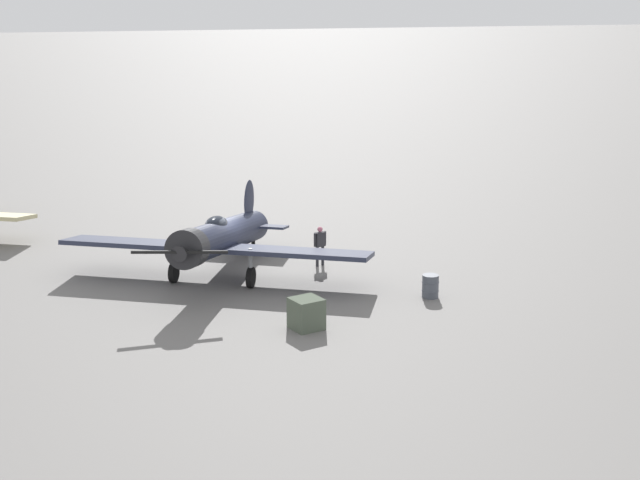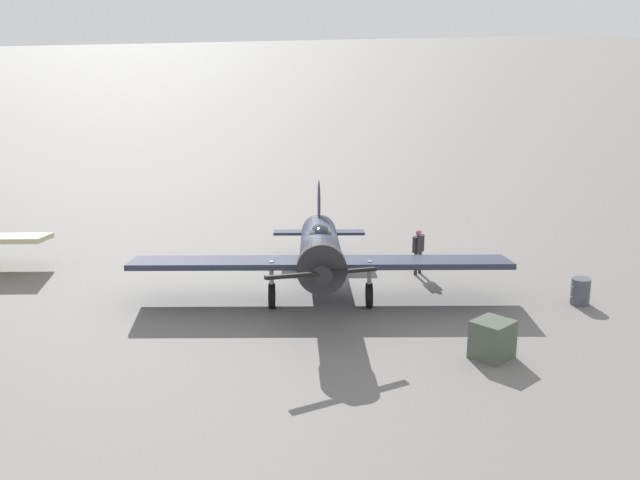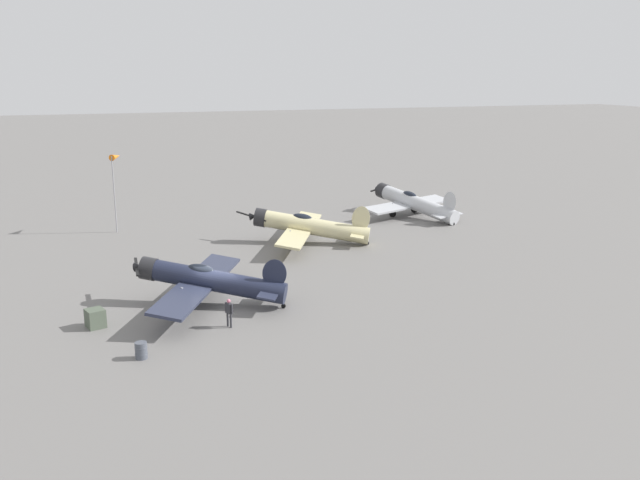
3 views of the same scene
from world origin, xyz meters
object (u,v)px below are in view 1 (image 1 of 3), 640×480
airplane_foreground (220,239)px  ground_crew_mechanic (320,242)px  fuel_drum (430,286)px  equipment_crate (306,314)px

airplane_foreground → ground_crew_mechanic: (0.47, -4.23, -0.57)m
airplane_foreground → fuel_drum: size_ratio=13.61×
airplane_foreground → fuel_drum: airplane_foreground is taller
airplane_foreground → ground_crew_mechanic: 4.30m
fuel_drum → equipment_crate: bearing=111.3°
equipment_crate → ground_crew_mechanic: bearing=-18.8°
airplane_foreground → fuel_drum: bearing=84.1°
equipment_crate → fuel_drum: (2.06, -5.29, -0.10)m
equipment_crate → fuel_drum: bearing=-68.7°
ground_crew_mechanic → fuel_drum: (-5.10, -2.86, -0.57)m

